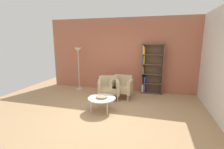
{
  "coord_description": "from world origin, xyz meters",
  "views": [
    {
      "loc": [
        1.28,
        -4.12,
        2.0
      ],
      "look_at": [
        -0.07,
        0.84,
        0.95
      ],
      "focal_mm": 26.41,
      "sensor_mm": 36.0,
      "label": 1
    }
  ],
  "objects_px": {
    "floor_lamp_torchiere": "(78,55)",
    "armchair_spare_guest": "(122,86)",
    "coffee_table_low": "(102,99)",
    "decorative_bowl": "(102,97)",
    "bookshelf_tall": "(151,70)",
    "armchair_corner_red": "(108,87)"
  },
  "relations": [
    {
      "from": "bookshelf_tall",
      "to": "armchair_corner_red",
      "type": "bearing_deg",
      "value": -142.54
    },
    {
      "from": "armchair_spare_guest",
      "to": "floor_lamp_torchiere",
      "type": "bearing_deg",
      "value": 165.94
    },
    {
      "from": "bookshelf_tall",
      "to": "coffee_table_low",
      "type": "height_order",
      "value": "bookshelf_tall"
    },
    {
      "from": "floor_lamp_torchiere",
      "to": "coffee_table_low",
      "type": "bearing_deg",
      "value": -48.93
    },
    {
      "from": "decorative_bowl",
      "to": "armchair_corner_red",
      "type": "distance_m",
      "value": 1.07
    },
    {
      "from": "bookshelf_tall",
      "to": "armchair_corner_red",
      "type": "distance_m",
      "value": 1.81
    },
    {
      "from": "armchair_spare_guest",
      "to": "bookshelf_tall",
      "type": "bearing_deg",
      "value": 42.63
    },
    {
      "from": "decorative_bowl",
      "to": "armchair_corner_red",
      "type": "xyz_separation_m",
      "value": [
        -0.12,
        1.06,
        -0.02
      ]
    },
    {
      "from": "armchair_corner_red",
      "to": "armchair_spare_guest",
      "type": "bearing_deg",
      "value": 11.58
    },
    {
      "from": "coffee_table_low",
      "to": "floor_lamp_torchiere",
      "type": "xyz_separation_m",
      "value": [
        -1.65,
        1.89,
        1.08
      ]
    },
    {
      "from": "bookshelf_tall",
      "to": "armchair_spare_guest",
      "type": "bearing_deg",
      "value": -139.65
    },
    {
      "from": "coffee_table_low",
      "to": "floor_lamp_torchiere",
      "type": "bearing_deg",
      "value": 131.07
    },
    {
      "from": "decorative_bowl",
      "to": "coffee_table_low",
      "type": "bearing_deg",
      "value": 0.0
    },
    {
      "from": "armchair_corner_red",
      "to": "bookshelf_tall",
      "type": "bearing_deg",
      "value": 18.68
    },
    {
      "from": "armchair_spare_guest",
      "to": "armchair_corner_red",
      "type": "xyz_separation_m",
      "value": [
        -0.44,
        -0.26,
        0.0
      ]
    },
    {
      "from": "decorative_bowl",
      "to": "armchair_spare_guest",
      "type": "height_order",
      "value": "armchair_spare_guest"
    },
    {
      "from": "bookshelf_tall",
      "to": "armchair_corner_red",
      "type": "height_order",
      "value": "bookshelf_tall"
    },
    {
      "from": "decorative_bowl",
      "to": "floor_lamp_torchiere",
      "type": "bearing_deg",
      "value": 131.07
    },
    {
      "from": "bookshelf_tall",
      "to": "armchair_spare_guest",
      "type": "xyz_separation_m",
      "value": [
        -0.94,
        -0.8,
        -0.51
      ]
    },
    {
      "from": "decorative_bowl",
      "to": "armchair_corner_red",
      "type": "height_order",
      "value": "armchair_corner_red"
    },
    {
      "from": "armchair_corner_red",
      "to": "floor_lamp_torchiere",
      "type": "distance_m",
      "value": 2.03
    },
    {
      "from": "floor_lamp_torchiere",
      "to": "armchair_spare_guest",
      "type": "bearing_deg",
      "value": -16.35
    }
  ]
}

